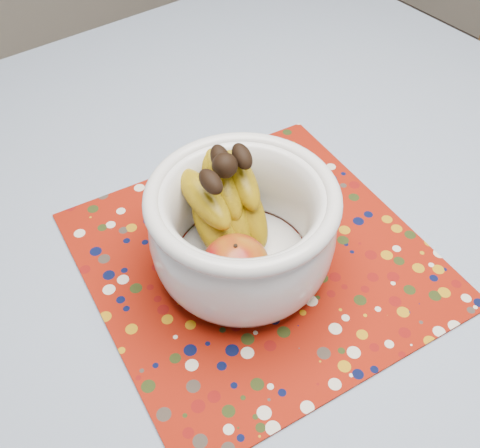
# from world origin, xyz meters

# --- Properties ---
(table) EXTENTS (1.20, 1.20, 0.75)m
(table) POSITION_xyz_m (0.00, 0.00, 0.67)
(table) COLOR brown
(table) RESTS_ON ground
(tablecloth) EXTENTS (1.32, 1.32, 0.01)m
(tablecloth) POSITION_xyz_m (0.00, 0.00, 0.76)
(tablecloth) COLOR slate
(tablecloth) RESTS_ON table
(placemat) EXTENTS (0.50, 0.50, 0.00)m
(placemat) POSITION_xyz_m (-0.09, -0.07, 0.76)
(placemat) COLOR maroon
(placemat) RESTS_ON tablecloth
(fruit_bowl) EXTENTS (0.24, 0.25, 0.18)m
(fruit_bowl) POSITION_xyz_m (-0.12, -0.07, 0.85)
(fruit_bowl) COLOR silver
(fruit_bowl) RESTS_ON placemat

